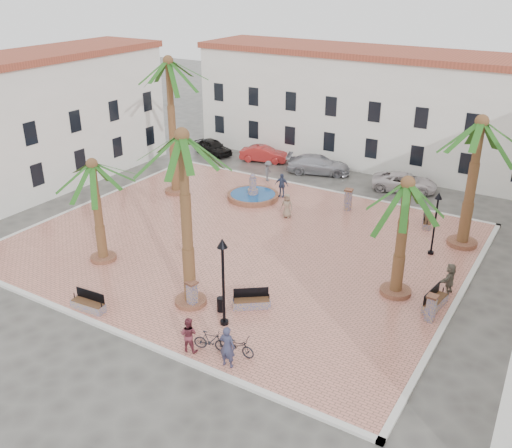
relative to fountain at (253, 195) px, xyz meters
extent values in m
plane|color=#56544F|center=(3.28, -6.54, -0.41)|extent=(120.00, 120.00, 0.00)
cube|color=tan|center=(3.28, -6.54, -0.34)|extent=(26.00, 22.00, 0.15)
cube|color=silver|center=(3.28, 4.46, -0.33)|extent=(26.30, 0.30, 0.16)
cube|color=silver|center=(3.28, -17.54, -0.33)|extent=(26.30, 0.30, 0.16)
cube|color=silver|center=(16.28, -6.54, -0.33)|extent=(0.30, 22.30, 0.16)
cube|color=silver|center=(-9.72, -6.54, -0.33)|extent=(0.30, 22.30, 0.16)
cube|color=white|center=(3.28, 13.46, 4.09)|extent=(30.00, 7.00, 9.00)
cube|color=#A14530|center=(3.28, 13.46, 8.84)|extent=(30.40, 7.40, 0.50)
cube|color=black|center=(-9.85, 9.98, 1.79)|extent=(1.00, 0.12, 1.60)
cube|color=black|center=(-6.10, 9.98, 1.79)|extent=(1.00, 0.12, 1.60)
cube|color=black|center=(-2.35, 9.98, 1.79)|extent=(1.00, 0.12, 1.60)
cube|color=black|center=(1.40, 9.98, 1.79)|extent=(1.00, 0.12, 1.60)
cube|color=black|center=(5.15, 9.98, 1.79)|extent=(1.00, 0.12, 1.60)
cube|color=black|center=(8.90, 9.98, 1.79)|extent=(1.00, 0.12, 1.60)
cube|color=black|center=(12.65, 9.98, 1.79)|extent=(1.00, 0.12, 1.60)
cube|color=black|center=(-9.85, 9.98, 4.79)|extent=(1.00, 0.12, 1.60)
cube|color=black|center=(-6.10, 9.98, 4.79)|extent=(1.00, 0.12, 1.60)
cube|color=black|center=(-2.35, 9.98, 4.79)|extent=(1.00, 0.12, 1.60)
cube|color=black|center=(1.40, 9.98, 4.79)|extent=(1.00, 0.12, 1.60)
cube|color=black|center=(5.15, 9.98, 4.79)|extent=(1.00, 0.12, 1.60)
cube|color=black|center=(8.90, 9.98, 4.79)|extent=(1.00, 0.12, 1.60)
cube|color=black|center=(12.65, 9.98, 4.79)|extent=(1.00, 0.12, 1.60)
cube|color=black|center=(19.82, -16.03, 1.79)|extent=(0.12, 1.00, 1.60)
cube|color=white|center=(-15.72, -6.54, 4.34)|extent=(6.00, 24.00, 9.50)
cube|color=#A14530|center=(-15.72, -6.54, 9.34)|extent=(6.40, 24.40, 0.50)
cube|color=black|center=(-12.74, -8.54, 1.79)|extent=(0.12, 1.00, 1.60)
cube|color=black|center=(-12.74, -4.54, 1.79)|extent=(0.12, 1.00, 1.60)
cube|color=black|center=(-12.74, -0.54, 1.79)|extent=(0.12, 1.00, 1.60)
cube|color=black|center=(-12.74, 3.46, 1.79)|extent=(0.12, 1.00, 1.60)
cube|color=black|center=(-12.74, -8.54, 4.79)|extent=(0.12, 1.00, 1.60)
cube|color=black|center=(-12.74, -4.54, 4.79)|extent=(0.12, 1.00, 1.60)
cube|color=black|center=(-12.74, -0.54, 4.79)|extent=(0.12, 1.00, 1.60)
cube|color=black|center=(-12.74, 3.46, 4.79)|extent=(0.12, 1.00, 1.60)
cylinder|color=brown|center=(0.00, 0.00, -0.08)|extent=(3.74, 3.74, 0.36)
cylinder|color=#194C8C|center=(0.00, 0.00, 0.08)|extent=(3.29, 3.29, 0.05)
cylinder|color=gray|center=(0.00, 0.00, 0.09)|extent=(0.80, 0.80, 0.71)
cylinder|color=gray|center=(0.00, 0.00, 0.81)|extent=(0.53, 0.53, 1.07)
sphere|color=gray|center=(0.00, 0.00, 1.47)|extent=(0.39, 0.39, 0.39)
cylinder|color=brown|center=(-5.59, -1.98, -0.14)|extent=(1.66, 1.66, 0.25)
cylinder|color=brown|center=(-5.59, -1.98, 4.69)|extent=(0.54, 0.54, 9.42)
sphere|color=brown|center=(-5.59, -1.98, 9.40)|extent=(0.73, 0.73, 0.73)
cylinder|color=brown|center=(-2.36, -12.67, -0.15)|extent=(1.48, 1.48, 0.22)
cylinder|color=brown|center=(-2.36, -12.67, 2.75)|extent=(0.48, 0.48, 5.58)
sphere|color=brown|center=(-2.36, -12.67, 5.54)|extent=(0.65, 0.65, 0.65)
cylinder|color=brown|center=(4.87, -13.80, -0.14)|extent=(1.61, 1.61, 0.24)
cylinder|color=brown|center=(4.87, -13.80, 4.21)|extent=(0.52, 0.52, 8.46)
sphere|color=brown|center=(4.87, -13.80, 8.44)|extent=(0.70, 0.70, 0.70)
cylinder|color=brown|center=(13.35, -7.47, -0.14)|extent=(1.62, 1.62, 0.24)
cylinder|color=brown|center=(13.35, -7.47, 2.91)|extent=(0.53, 0.53, 5.85)
sphere|color=brown|center=(13.35, -7.47, 5.83)|extent=(0.71, 0.71, 0.71)
cylinder|color=brown|center=(14.92, 0.19, -0.13)|extent=(1.79, 1.79, 0.27)
cylinder|color=brown|center=(14.92, 0.19, 3.70)|extent=(0.58, 0.58, 7.39)
sphere|color=brown|center=(14.92, 0.19, 7.40)|extent=(0.78, 0.78, 0.78)
cube|color=gray|center=(0.94, -16.94, -0.06)|extent=(1.87, 0.70, 0.41)
cube|color=#56351E|center=(0.94, -16.94, 0.18)|extent=(1.77, 0.64, 0.06)
cube|color=black|center=(0.93, -16.71, 0.45)|extent=(1.73, 0.18, 0.51)
cylinder|color=black|center=(0.08, -17.00, 0.30)|extent=(0.05, 0.05, 0.31)
cylinder|color=black|center=(1.81, -16.87, 0.30)|extent=(0.05, 0.05, 0.31)
cube|color=gray|center=(7.70, -12.54, -0.06)|extent=(1.82, 1.58, 0.41)
cube|color=#56351E|center=(7.70, -12.54, 0.18)|extent=(1.71, 1.48, 0.06)
cube|color=black|center=(7.56, -12.36, 0.46)|extent=(1.43, 1.11, 0.52)
cylinder|color=black|center=(7.00, -13.08, 0.31)|extent=(0.05, 0.05, 0.31)
cylinder|color=black|center=(8.39, -12.01, 0.31)|extent=(0.05, 0.05, 0.31)
cube|color=gray|center=(15.48, -7.81, -0.05)|extent=(0.84, 1.98, 0.43)
cube|color=#56351E|center=(15.48, -7.81, 0.20)|extent=(0.77, 1.87, 0.06)
cube|color=black|center=(15.25, -7.78, 0.48)|extent=(0.30, 1.80, 0.53)
cylinder|color=black|center=(15.36, -8.71, 0.32)|extent=(0.05, 0.05, 0.32)
cylinder|color=black|center=(15.61, -6.92, 0.32)|extent=(0.05, 0.05, 0.32)
cube|color=gray|center=(12.24, 1.93, -0.07)|extent=(0.98, 1.79, 0.38)
cube|color=#56351E|center=(12.24, 1.93, 0.15)|extent=(0.91, 1.69, 0.06)
cube|color=black|center=(12.04, 1.87, 0.40)|extent=(0.50, 1.57, 0.48)
cylinder|color=black|center=(12.47, 1.15, 0.26)|extent=(0.05, 0.05, 0.29)
cylinder|color=black|center=(12.02, 2.71, 0.26)|extent=(0.05, 0.05, 0.29)
cylinder|color=black|center=(7.35, -14.43, -0.17)|extent=(0.40, 0.40, 0.18)
cylinder|color=black|center=(7.35, -14.43, 1.85)|extent=(0.13, 0.13, 4.00)
cone|color=black|center=(7.35, -14.43, 4.01)|extent=(0.49, 0.49, 0.44)
sphere|color=beige|center=(7.35, -14.43, 3.85)|extent=(0.27, 0.27, 0.27)
cylinder|color=black|center=(13.65, -2.02, -0.19)|extent=(0.34, 0.34, 0.15)
cylinder|color=black|center=(13.65, -2.02, 1.56)|extent=(0.11, 0.11, 3.45)
cone|color=black|center=(13.65, -2.02, 3.43)|extent=(0.42, 0.42, 0.38)
sphere|color=beige|center=(13.65, -2.02, 3.28)|extent=(0.23, 0.23, 0.23)
cube|color=gray|center=(5.17, -14.04, 0.40)|extent=(0.47, 0.47, 1.33)
cube|color=brown|center=(5.17, -14.04, 1.12)|extent=(0.58, 0.58, 0.10)
cube|color=gray|center=(6.78, 1.63, 0.45)|extent=(0.48, 0.48, 1.42)
cube|color=brown|center=(6.78, 1.63, 1.21)|extent=(0.60, 0.60, 0.11)
cube|color=gray|center=(15.59, -9.08, 0.39)|extent=(0.42, 0.42, 1.30)
cube|color=brown|center=(15.59, -9.08, 1.09)|extent=(0.53, 0.53, 0.10)
cylinder|color=black|center=(6.58, -13.60, 0.11)|extent=(0.38, 0.38, 0.75)
imported|color=#353654|center=(9.24, -16.94, 0.71)|extent=(0.75, 0.54, 1.95)
imported|color=black|center=(9.13, -16.05, 0.20)|extent=(1.76, 0.63, 0.92)
imported|color=maroon|center=(7.19, -16.94, 0.57)|extent=(0.92, 0.78, 1.67)
imported|color=black|center=(7.99, -16.41, 0.21)|extent=(1.64, 0.89, 0.95)
imported|color=#846D58|center=(3.78, -1.73, 0.57)|extent=(0.89, 0.66, 1.67)
imported|color=#37415E|center=(1.60, 1.41, 0.64)|extent=(1.09, 0.54, 1.80)
imported|color=#535459|center=(-0.98, 3.86, 0.55)|extent=(0.83, 1.16, 1.63)
imported|color=#696050|center=(15.68, -6.07, 0.60)|extent=(0.75, 1.66, 1.73)
imported|color=black|center=(-9.08, 7.70, 0.29)|extent=(4.41, 2.66, 1.40)
imported|color=#AF2423|center=(-4.02, 8.32, 0.27)|extent=(4.38, 2.53, 1.37)
imported|color=#A7A7B0|center=(1.43, 7.97, 0.34)|extent=(5.62, 3.71, 1.51)
imported|color=silver|center=(8.81, 7.77, 0.26)|extent=(5.27, 3.37, 1.35)
camera|label=1|loc=(20.53, -33.04, 15.20)|focal=40.00mm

